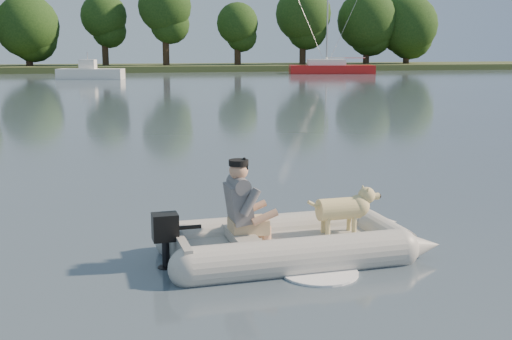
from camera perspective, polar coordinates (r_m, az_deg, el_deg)
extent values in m
plane|color=#4F606B|center=(8.22, 3.17, -7.05)|extent=(160.00, 160.00, 0.00)
cube|color=#47512D|center=(69.58, -11.17, 8.86)|extent=(160.00, 12.00, 0.70)
cylinder|color=#332316|center=(69.28, -19.51, 9.45)|extent=(0.70, 0.70, 2.94)
sphere|color=#294A18|center=(69.30, -19.68, 11.94)|extent=(6.27, 6.27, 6.27)
cylinder|color=#332316|center=(69.47, -13.25, 10.08)|extent=(0.70, 0.70, 3.67)
sphere|color=#294A18|center=(69.53, -13.39, 13.19)|extent=(4.69, 4.69, 4.69)
cylinder|color=#332316|center=(67.92, -8.01, 10.51)|extent=(0.70, 0.70, 4.29)
sphere|color=#294A18|center=(68.04, -8.11, 14.23)|extent=(5.43, 5.43, 5.43)
cylinder|color=#332316|center=(69.27, -1.65, 10.17)|extent=(0.70, 0.70, 3.21)
sphere|color=#294A18|center=(69.30, -1.66, 12.90)|extent=(4.41, 4.41, 4.41)
cylinder|color=#332316|center=(71.66, 4.17, 10.46)|extent=(0.70, 0.70, 3.94)
sphere|color=#294A18|center=(71.75, 4.21, 13.70)|extent=(6.03, 6.03, 6.03)
cylinder|color=#332316|center=(74.48, 9.77, 10.19)|extent=(0.70, 0.70, 3.52)
sphere|color=#294A18|center=(74.53, 9.86, 12.97)|extent=(6.68, 6.68, 6.68)
cylinder|color=#332316|center=(76.22, 13.21, 9.96)|extent=(0.70, 0.70, 3.21)
sphere|color=#294A18|center=(76.25, 13.32, 12.44)|extent=(6.79, 6.79, 6.79)
cube|color=red|center=(61.37, 6.73, 8.78)|extent=(8.20, 3.86, 0.99)
cube|color=white|center=(61.28, 6.28, 9.48)|extent=(3.73, 2.41, 0.59)
cylinder|color=#A5A5AA|center=(61.34, 6.38, 13.85)|extent=(0.16, 0.16, 9.87)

